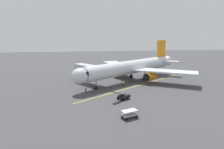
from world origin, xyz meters
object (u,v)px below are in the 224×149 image
(baggage_cart_near_nose, at_px, (129,114))
(safety_cone_nose_left, at_px, (126,110))
(ground_crew_marshaller, at_px, (86,89))
(belt_loader_portside, at_px, (123,96))
(ground_crew_loader, at_px, (124,83))
(jet_bridge, at_px, (90,71))
(airplane, at_px, (132,67))
(ground_crew_wing_walker, at_px, (98,77))
(safety_cone_nose_right, at_px, (69,80))

(baggage_cart_near_nose, distance_m, safety_cone_nose_left, 2.69)
(safety_cone_nose_left, bearing_deg, ground_crew_marshaller, -63.54)
(belt_loader_portside, bearing_deg, safety_cone_nose_left, 81.18)
(ground_crew_marshaller, relative_size, ground_crew_loader, 1.00)
(belt_loader_portside, bearing_deg, jet_bridge, -66.96)
(airplane, height_order, ground_crew_wing_walker, airplane)
(ground_crew_marshaller, bearing_deg, safety_cone_nose_right, -70.34)
(ground_crew_wing_walker, bearing_deg, airplane, 164.81)
(jet_bridge, relative_size, safety_cone_nose_right, 18.84)
(ground_crew_loader, bearing_deg, airplane, -121.38)
(jet_bridge, distance_m, baggage_cart_near_nose, 24.56)
(ground_crew_wing_walker, height_order, ground_crew_loader, same)
(ground_crew_marshaller, xyz_separation_m, ground_crew_loader, (-9.86, -3.86, 0.00))
(airplane, xyz_separation_m, jet_bridge, (12.29, 2.26, -0.24))
(ground_crew_marshaller, relative_size, safety_cone_nose_left, 3.11)
(airplane, xyz_separation_m, safety_cone_nose_left, (7.22, 23.42, -3.73))
(safety_cone_nose_right, bearing_deg, safety_cone_nose_left, 113.25)
(ground_crew_loader, height_order, safety_cone_nose_left, ground_crew_loader)
(jet_bridge, xyz_separation_m, ground_crew_loader, (-8.38, 4.14, -2.88))
(jet_bridge, bearing_deg, belt_loader_portside, 113.04)
(ground_crew_loader, relative_size, safety_cone_nose_left, 3.11)
(ground_crew_wing_walker, relative_size, ground_crew_loader, 1.00)
(airplane, xyz_separation_m, ground_crew_loader, (3.90, 6.40, -3.12))
(baggage_cart_near_nose, height_order, safety_cone_nose_left, baggage_cart_near_nose)
(ground_crew_wing_walker, bearing_deg, jet_bridge, 63.38)
(safety_cone_nose_left, bearing_deg, ground_crew_loader, -101.01)
(airplane, relative_size, safety_cone_nose_right, 63.47)
(airplane, relative_size, jet_bridge, 3.37)
(baggage_cart_near_nose, xyz_separation_m, safety_cone_nose_left, (0.04, -2.66, -0.38))
(baggage_cart_near_nose, distance_m, belt_loader_portside, 9.48)
(safety_cone_nose_left, distance_m, safety_cone_nose_right, 27.80)
(belt_loader_portside, bearing_deg, safety_cone_nose_right, -57.35)
(airplane, distance_m, ground_crew_wing_walker, 10.64)
(ground_crew_loader, bearing_deg, safety_cone_nose_right, -30.81)
(ground_crew_marshaller, xyz_separation_m, baggage_cart_near_nose, (-6.59, 15.82, -0.23))
(jet_bridge, height_order, ground_crew_marshaller, jet_bridge)
(ground_crew_marshaller, bearing_deg, airplane, -143.31)
(ground_crew_marshaller, bearing_deg, safety_cone_nose_left, 116.46)
(safety_cone_nose_left, bearing_deg, ground_crew_wing_walker, -84.31)
(safety_cone_nose_right, bearing_deg, belt_loader_portside, 122.65)
(ground_crew_wing_walker, relative_size, safety_cone_nose_left, 3.11)
(airplane, height_order, ground_crew_loader, airplane)
(ground_crew_loader, height_order, safety_cone_nose_right, ground_crew_loader)
(ground_crew_marshaller, xyz_separation_m, ground_crew_wing_walker, (-3.95, -12.92, 0.00))
(safety_cone_nose_right, bearing_deg, ground_crew_wing_walker, -176.28)
(ground_crew_wing_walker, xyz_separation_m, safety_cone_nose_right, (8.38, 0.55, -0.61))
(belt_loader_portside, distance_m, safety_cone_nose_left, 6.87)
(ground_crew_loader, xyz_separation_m, safety_cone_nose_left, (3.31, 17.02, -0.61))
(safety_cone_nose_right, bearing_deg, airplane, 173.35)
(ground_crew_wing_walker, height_order, belt_loader_portside, belt_loader_portside)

